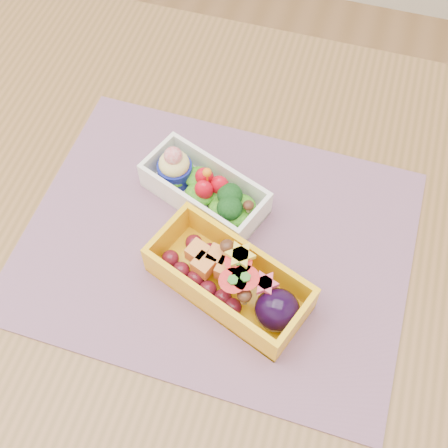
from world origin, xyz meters
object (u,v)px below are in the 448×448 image
(table, at_px, (183,278))
(bento_white, at_px, (204,189))
(placemat, at_px, (217,242))
(bento_yellow, at_px, (232,281))

(table, relative_size, bento_white, 7.09)
(placemat, xyz_separation_m, bento_yellow, (0.03, -0.06, 0.03))
(table, height_order, bento_yellow, bento_yellow)
(bento_white, bearing_deg, bento_yellow, -37.65)
(table, xyz_separation_m, bento_white, (0.01, 0.07, 0.12))
(table, relative_size, placemat, 2.64)
(bento_yellow, bearing_deg, bento_white, 141.98)
(placemat, height_order, bento_yellow, bento_yellow)
(placemat, bearing_deg, bento_white, 120.95)
(table, distance_m, bento_white, 0.14)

